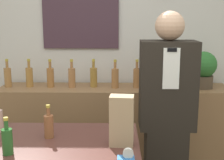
{
  "coord_description": "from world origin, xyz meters",
  "views": [
    {
      "loc": [
        0.09,
        -1.33,
        1.69
      ],
      "look_at": [
        0.05,
        1.07,
        1.2
      ],
      "focal_mm": 50.0,
      "sensor_mm": 36.0,
      "label": 1
    }
  ],
  "objects": [
    {
      "name": "back_wall",
      "position": [
        -0.0,
        2.0,
        1.35
      ],
      "size": [
        5.2,
        0.09,
        2.7
      ],
      "color": "silver",
      "rests_on": "ground_plane"
    },
    {
      "name": "shelf_bottle_5",
      "position": [
        0.07,
        1.69,
        1.1
      ],
      "size": [
        0.07,
        0.07,
        0.28
      ],
      "color": "#A46B3D",
      "rests_on": "back_shelf"
    },
    {
      "name": "shelf_bottle_8",
      "position": [
        0.71,
        1.71,
        1.1
      ],
      "size": [
        0.07,
        0.07,
        0.28
      ],
      "color": "#9C6635",
      "rests_on": "back_shelf"
    },
    {
      "name": "shelf_bottle_7",
      "position": [
        0.5,
        1.72,
        1.1
      ],
      "size": [
        0.07,
        0.07,
        0.28
      ],
      "color": "#9E643C",
      "rests_on": "back_shelf"
    },
    {
      "name": "back_shelf",
      "position": [
        0.06,
        1.71,
        0.5
      ],
      "size": [
        2.3,
        0.45,
        0.99
      ],
      "color": "#8E6642",
      "rests_on": "ground_plane"
    },
    {
      "name": "shelf_bottle_1",
      "position": [
        -0.8,
        1.73,
        1.1
      ],
      "size": [
        0.07,
        0.07,
        0.28
      ],
      "color": "#A57136",
      "rests_on": "back_shelf"
    },
    {
      "name": "shelf_bottle_4",
      "position": [
        -0.15,
        1.73,
        1.1
      ],
      "size": [
        0.07,
        0.07,
        0.28
      ],
      "color": "olive",
      "rests_on": "back_shelf"
    },
    {
      "name": "shelf_bottle_3",
      "position": [
        -0.36,
        1.71,
        1.1
      ],
      "size": [
        0.07,
        0.07,
        0.28
      ],
      "color": "#A36A3F",
      "rests_on": "back_shelf"
    },
    {
      "name": "counter_bottle_3",
      "position": [
        -0.33,
        0.5,
        1.03
      ],
      "size": [
        0.06,
        0.06,
        0.21
      ],
      "color": "brown",
      "rests_on": "display_counter"
    },
    {
      "name": "tape_dispenser",
      "position": [
        0.14,
        0.18,
        0.97
      ],
      "size": [
        0.09,
        0.06,
        0.07
      ],
      "color": "#2D66A8",
      "rests_on": "display_counter"
    },
    {
      "name": "shelf_bottle_6",
      "position": [
        0.28,
        1.71,
        1.1
      ],
      "size": [
        0.07,
        0.07,
        0.28
      ],
      "color": "#9A6439",
      "rests_on": "back_shelf"
    },
    {
      "name": "shelf_bottle_2",
      "position": [
        -0.58,
        1.72,
        1.1
      ],
      "size": [
        0.07,
        0.07,
        0.28
      ],
      "color": "#A06634",
      "rests_on": "back_shelf"
    },
    {
      "name": "shopkeeper",
      "position": [
        0.49,
        1.09,
        0.86
      ],
      "size": [
        0.44,
        0.27,
        1.73
      ],
      "color": "black",
      "rests_on": "ground_plane"
    },
    {
      "name": "potted_plant",
      "position": [
        0.93,
        1.71,
        1.19
      ],
      "size": [
        0.26,
        0.26,
        0.36
      ],
      "color": "#4C3D2D",
      "rests_on": "back_shelf"
    },
    {
      "name": "counter_bottle_2",
      "position": [
        -0.51,
        0.26,
        1.03
      ],
      "size": [
        0.06,
        0.06,
        0.21
      ],
      "color": "#245824",
      "rests_on": "display_counter"
    },
    {
      "name": "paper_bag",
      "position": [
        0.12,
        0.39,
        1.1
      ],
      "size": [
        0.15,
        0.11,
        0.3
      ],
      "color": "tan",
      "rests_on": "display_counter"
    },
    {
      "name": "shelf_bottle_0",
      "position": [
        -1.01,
        1.72,
        1.1
      ],
      "size": [
        0.07,
        0.07,
        0.28
      ],
      "color": "#A16E3C",
      "rests_on": "back_shelf"
    }
  ]
}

